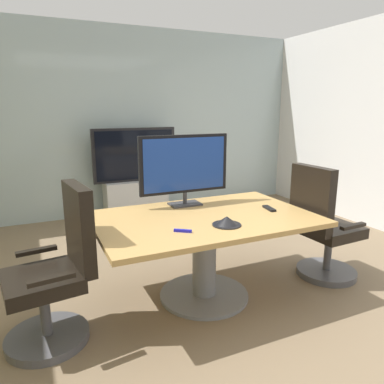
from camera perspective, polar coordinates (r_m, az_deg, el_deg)
ground_plane at (r=3.15m, az=1.06°, el=-17.05°), size 7.03×7.03×0.00m
wall_back_glass_partition at (r=5.49m, az=-12.30°, el=10.62°), size 6.03×0.10×2.72m
conference_table at (r=3.01m, az=1.99°, el=-7.40°), size 1.77×1.13×0.72m
office_chair_left at (r=2.69m, az=-20.66°, el=-12.65°), size 0.62×0.60×1.09m
office_chair_right at (r=3.59m, az=20.03°, el=-5.98°), size 0.61×0.58×1.09m
tv_monitor at (r=3.21m, az=-1.21°, el=4.16°), size 0.84×0.18×0.64m
wall_display_unit at (r=5.32m, az=-8.93°, el=0.66°), size 1.20×0.36×1.31m
conference_phone at (r=2.73m, az=5.54°, el=-4.66°), size 0.22×0.22×0.07m
remote_control at (r=3.21m, az=12.16°, el=-2.56°), size 0.08×0.18×0.02m
whiteboard_marker at (r=2.58m, az=-1.48°, el=-6.18°), size 0.12×0.09×0.02m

